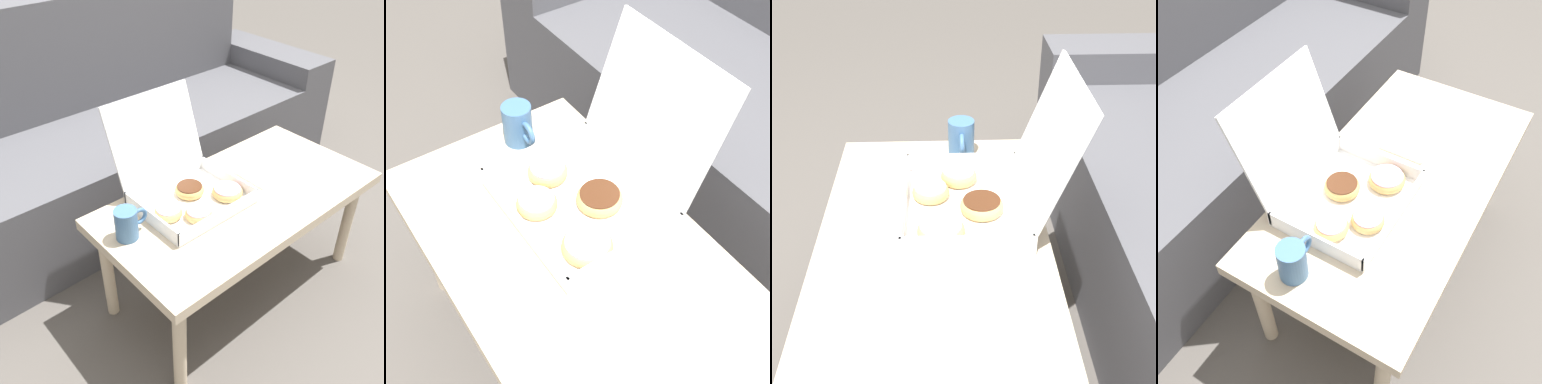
# 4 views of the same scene
# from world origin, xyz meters

# --- Properties ---
(ground_plane) EXTENTS (12.00, 12.00, 0.00)m
(ground_plane) POSITION_xyz_m (0.00, 0.00, 0.00)
(ground_plane) COLOR #514C47
(couch) EXTENTS (2.38, 0.77, 0.96)m
(couch) POSITION_xyz_m (0.00, 0.79, 0.32)
(couch) COLOR #4C4C51
(couch) RESTS_ON ground_plane
(coffee_table) EXTENTS (1.03, 0.53, 0.45)m
(coffee_table) POSITION_xyz_m (0.00, -0.08, 0.40)
(coffee_table) COLOR #C6B293
(coffee_table) RESTS_ON ground_plane
(pastry_box) EXTENTS (0.36, 0.40, 0.34)m
(pastry_box) POSITION_xyz_m (-0.16, 0.03, 0.51)
(pastry_box) COLOR white
(pastry_box) RESTS_ON coffee_table
(coffee_mug) EXTENTS (0.12, 0.07, 0.11)m
(coffee_mug) POSITION_xyz_m (-0.43, -0.00, 0.51)
(coffee_mug) COLOR #3D6693
(coffee_mug) RESTS_ON coffee_table
(napkin_stack) EXTENTS (0.15, 0.15, 0.01)m
(napkin_stack) POSITION_xyz_m (0.16, -0.04, 0.46)
(napkin_stack) COLOR white
(napkin_stack) RESTS_ON coffee_table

